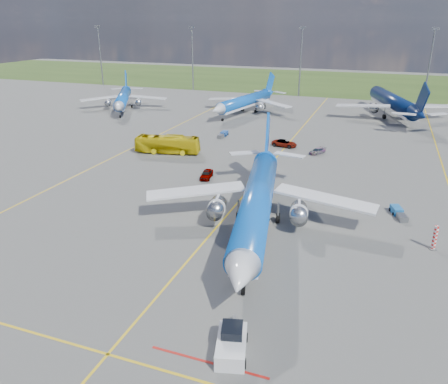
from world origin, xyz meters
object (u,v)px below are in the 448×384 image
(service_car_b, at_px, (284,143))
(apron_bus, at_px, (167,144))
(bg_jet_nw, at_px, (124,109))
(service_car_a, at_px, (207,174))
(bg_jet_nnw, at_px, (245,113))
(service_car_c, at_px, (317,151))
(warning_post, at_px, (435,238))
(baggage_tug_c, at_px, (223,134))
(bg_jet_n, at_px, (391,117))
(pushback_tug, at_px, (232,343))
(baggage_tug_w, at_px, (398,213))
(main_airliner, at_px, (256,230))

(service_car_b, bearing_deg, apron_bus, 128.63)
(bg_jet_nw, xyz_separation_m, service_car_a, (45.85, -46.98, 0.72))
(bg_jet_nnw, distance_m, service_car_c, 42.10)
(warning_post, distance_m, baggage_tug_c, 58.14)
(bg_jet_nnw, xyz_separation_m, bg_jet_n, (39.20, 9.45, 0.00))
(pushback_tug, relative_size, baggage_tug_w, 1.44)
(bg_jet_nw, distance_m, baggage_tug_w, 92.32)
(baggage_tug_w, relative_size, baggage_tug_c, 1.01)
(bg_jet_n, relative_size, baggage_tug_w, 9.95)
(warning_post, distance_m, main_airliner, 21.15)
(pushback_tug, bearing_deg, service_car_b, 84.06)
(apron_bus, height_order, service_car_a, apron_bus)
(bg_jet_nnw, bearing_deg, warning_post, -45.26)
(warning_post, distance_m, service_car_a, 36.87)
(bg_jet_n, bearing_deg, service_car_b, 44.34)
(bg_jet_nnw, distance_m, service_car_a, 55.17)
(bg_jet_n, xyz_separation_m, baggage_tug_c, (-36.00, -36.33, 0.46))
(service_car_b, distance_m, baggage_tug_w, 36.44)
(bg_jet_nw, height_order, baggage_tug_w, bg_jet_nw)
(bg_jet_nw, bearing_deg, service_car_b, -50.91)
(bg_jet_nnw, distance_m, apron_bus, 43.20)
(baggage_tug_w, bearing_deg, bg_jet_n, 72.92)
(warning_post, xyz_separation_m, bg_jet_n, (-5.43, 77.11, -1.50))
(warning_post, height_order, bg_jet_nw, bg_jet_nw)
(service_car_b, height_order, service_car_c, service_car_b)
(bg_jet_nnw, distance_m, main_airliner, 73.93)
(main_airliner, xyz_separation_m, apron_bus, (-26.36, 26.96, 1.80))
(bg_jet_nnw, relative_size, service_car_a, 8.76)
(bg_jet_n, bearing_deg, apron_bus, 33.38)
(bg_jet_nw, bearing_deg, main_airliner, -74.31)
(bg_jet_nnw, bearing_deg, service_car_b, -47.57)
(bg_jet_n, xyz_separation_m, apron_bus, (-41.89, -52.53, 1.80))
(bg_jet_nnw, height_order, pushback_tug, bg_jet_nnw)
(apron_bus, bearing_deg, baggage_tug_c, -30.76)
(service_car_c, bearing_deg, pushback_tug, -55.93)
(bg_jet_nnw, bearing_deg, main_airliner, -59.99)
(bg_jet_nnw, distance_m, pushback_tug, 96.06)
(apron_bus, height_order, baggage_tug_w, apron_bus)
(warning_post, height_order, service_car_c, warning_post)
(warning_post, height_order, baggage_tug_c, warning_post)
(bg_jet_nnw, height_order, baggage_tug_w, bg_jet_nnw)
(warning_post, xyz_separation_m, service_car_b, (-26.28, 37.24, -0.77))
(warning_post, bearing_deg, bg_jet_nnw, 123.41)
(service_car_a, bearing_deg, bg_jet_n, 56.91)
(bg_jet_nw, xyz_separation_m, service_car_c, (61.23, -26.13, 0.57))
(bg_jet_n, distance_m, service_car_c, 44.88)
(bg_jet_nw, xyz_separation_m, bg_jet_nnw, (35.53, 7.22, 0.00))
(main_airliner, distance_m, pushback_tug, 22.29)
(service_car_b, bearing_deg, bg_jet_nnw, 38.68)
(bg_jet_nw, xyz_separation_m, bg_jet_n, (74.74, 16.67, 0.00))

